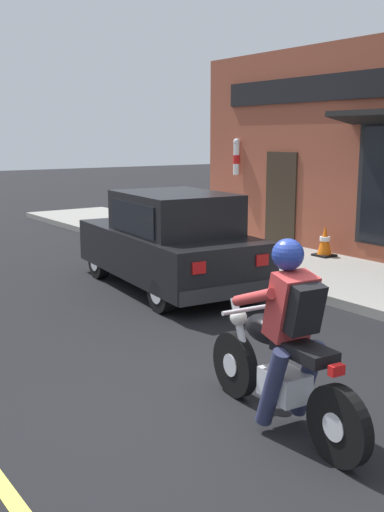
# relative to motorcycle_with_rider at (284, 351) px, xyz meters

# --- Properties ---
(ground_plane) EXTENTS (80.00, 80.00, 0.00)m
(ground_plane) POSITION_rel_motorcycle_with_rider_xyz_m (-0.42, 0.41, -0.68)
(ground_plane) COLOR black
(sidewalk_curb) EXTENTS (2.60, 22.00, 0.14)m
(sidewalk_curb) POSITION_rel_motorcycle_with_rider_xyz_m (4.46, 3.41, -0.61)
(sidewalk_curb) COLOR gray
(sidewalk_curb) RESTS_ON ground
(motorcycle_with_rider) EXTENTS (0.62, 2.02, 1.62)m
(motorcycle_with_rider) POSITION_rel_motorcycle_with_rider_xyz_m (0.00, 0.00, 0.00)
(motorcycle_with_rider) COLOR black
(motorcycle_with_rider) RESTS_ON ground
(car_hatchback) EXTENTS (2.02, 3.93, 1.57)m
(car_hatchback) POSITION_rel_motorcycle_with_rider_xyz_m (1.85, 4.48, 0.09)
(car_hatchback) COLOR black
(car_hatchback) RESTS_ON ground
(traffic_cone) EXTENTS (0.36, 0.36, 0.60)m
(traffic_cone) POSITION_rel_motorcycle_with_rider_xyz_m (5.39, 4.38, -0.25)
(traffic_cone) COLOR black
(traffic_cone) RESTS_ON sidewalk_curb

